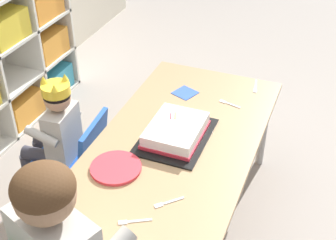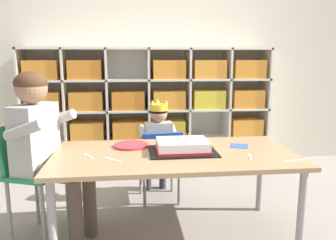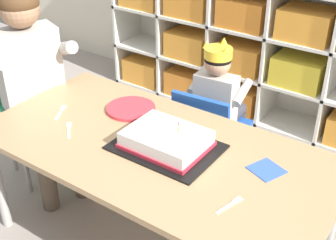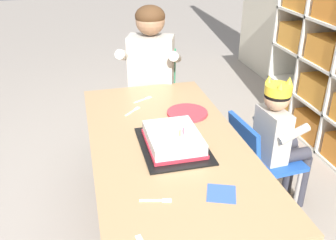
{
  "view_description": "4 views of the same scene",
  "coord_description": "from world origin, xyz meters",
  "px_view_note": "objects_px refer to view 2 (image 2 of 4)",
  "views": [
    {
      "loc": [
        -1.66,
        -0.61,
        1.93
      ],
      "look_at": [
        0.01,
        0.04,
        0.67
      ],
      "focal_mm": 50.79,
      "sensor_mm": 36.0,
      "label": 1
    },
    {
      "loc": [
        -0.26,
        -1.99,
        1.13
      ],
      "look_at": [
        -0.03,
        0.09,
        0.74
      ],
      "focal_mm": 36.27,
      "sensor_mm": 36.0,
      "label": 2
    },
    {
      "loc": [
        0.92,
        -1.22,
        1.57
      ],
      "look_at": [
        0.03,
        0.06,
        0.66
      ],
      "focal_mm": 48.31,
      "sensor_mm": 36.0,
      "label": 3
    },
    {
      "loc": [
        1.53,
        -0.37,
        1.48
      ],
      "look_at": [
        -0.03,
        0.01,
        0.65
      ],
      "focal_mm": 39.93,
      "sensor_mm": 36.0,
      "label": 4
    }
  ],
  "objects_px": {
    "classroom_chair_adult_side": "(30,168)",
    "fork_at_table_front_edge": "(88,156)",
    "classroom_chair_blue": "(160,159)",
    "birthday_cake_on_tray": "(182,147)",
    "child_with_crown": "(158,137)",
    "fork_by_napkin": "(293,161)",
    "activity_table": "(175,161)",
    "paper_plate_stack": "(131,145)",
    "fork_scattered_mid_table": "(112,160)",
    "fork_near_child_seat": "(250,157)",
    "adult_helper_seated": "(44,138)"
  },
  "relations": [
    {
      "from": "activity_table",
      "to": "classroom_chair_adult_side",
      "type": "distance_m",
      "value": 0.91
    },
    {
      "from": "classroom_chair_adult_side",
      "to": "fork_near_child_seat",
      "type": "bearing_deg",
      "value": -80.27
    },
    {
      "from": "classroom_chair_blue",
      "to": "fork_near_child_seat",
      "type": "xyz_separation_m",
      "value": [
        0.47,
        -0.67,
        0.2
      ]
    },
    {
      "from": "birthday_cake_on_tray",
      "to": "child_with_crown",
      "type": "bearing_deg",
      "value": 99.41
    },
    {
      "from": "activity_table",
      "to": "paper_plate_stack",
      "type": "xyz_separation_m",
      "value": [
        -0.27,
        0.18,
        0.06
      ]
    },
    {
      "from": "birthday_cake_on_tray",
      "to": "fork_at_table_front_edge",
      "type": "distance_m",
      "value": 0.57
    },
    {
      "from": "child_with_crown",
      "to": "classroom_chair_adult_side",
      "type": "relative_size",
      "value": 1.11
    },
    {
      "from": "adult_helper_seated",
      "to": "fork_near_child_seat",
      "type": "relative_size",
      "value": 8.56
    },
    {
      "from": "fork_at_table_front_edge",
      "to": "birthday_cake_on_tray",
      "type": "bearing_deg",
      "value": 64.24
    },
    {
      "from": "fork_scattered_mid_table",
      "to": "fork_near_child_seat",
      "type": "distance_m",
      "value": 0.8
    },
    {
      "from": "paper_plate_stack",
      "to": "activity_table",
      "type": "bearing_deg",
      "value": -34.12
    },
    {
      "from": "classroom_chair_blue",
      "to": "fork_near_child_seat",
      "type": "distance_m",
      "value": 0.85
    },
    {
      "from": "classroom_chair_adult_side",
      "to": "fork_near_child_seat",
      "type": "relative_size",
      "value": 5.95
    },
    {
      "from": "classroom_chair_blue",
      "to": "fork_scattered_mid_table",
      "type": "xyz_separation_m",
      "value": [
        -0.33,
        -0.64,
        0.2
      ]
    },
    {
      "from": "child_with_crown",
      "to": "birthday_cake_on_tray",
      "type": "distance_m",
      "value": 0.63
    },
    {
      "from": "adult_helper_seated",
      "to": "fork_by_napkin",
      "type": "xyz_separation_m",
      "value": [
        1.43,
        -0.31,
        -0.1
      ]
    },
    {
      "from": "activity_table",
      "to": "adult_helper_seated",
      "type": "bearing_deg",
      "value": 174.82
    },
    {
      "from": "fork_scattered_mid_table",
      "to": "fork_near_child_seat",
      "type": "height_order",
      "value": "same"
    },
    {
      "from": "birthday_cake_on_tray",
      "to": "fork_near_child_seat",
      "type": "distance_m",
      "value": 0.41
    },
    {
      "from": "fork_scattered_mid_table",
      "to": "fork_near_child_seat",
      "type": "relative_size",
      "value": 0.84
    },
    {
      "from": "birthday_cake_on_tray",
      "to": "fork_by_napkin",
      "type": "relative_size",
      "value": 3.0
    },
    {
      "from": "activity_table",
      "to": "paper_plate_stack",
      "type": "distance_m",
      "value": 0.33
    },
    {
      "from": "fork_near_child_seat",
      "to": "fork_at_table_front_edge",
      "type": "bearing_deg",
      "value": -83.28
    },
    {
      "from": "child_with_crown",
      "to": "fork_by_napkin",
      "type": "distance_m",
      "value": 1.12
    },
    {
      "from": "activity_table",
      "to": "fork_near_child_seat",
      "type": "xyz_separation_m",
      "value": [
        0.43,
        -0.14,
        0.05
      ]
    },
    {
      "from": "activity_table",
      "to": "fork_by_napkin",
      "type": "bearing_deg",
      "value": -20.09
    },
    {
      "from": "fork_near_child_seat",
      "to": "fork_at_table_front_edge",
      "type": "xyz_separation_m",
      "value": [
        -0.95,
        0.12,
        0.0
      ]
    },
    {
      "from": "classroom_chair_blue",
      "to": "classroom_chair_adult_side",
      "type": "bearing_deg",
      "value": 21.58
    },
    {
      "from": "classroom_chair_blue",
      "to": "fork_near_child_seat",
      "type": "relative_size",
      "value": 4.8
    },
    {
      "from": "activity_table",
      "to": "paper_plate_stack",
      "type": "height_order",
      "value": "paper_plate_stack"
    },
    {
      "from": "fork_at_table_front_edge",
      "to": "classroom_chair_blue",
      "type": "bearing_deg",
      "value": 109.81
    },
    {
      "from": "adult_helper_seated",
      "to": "paper_plate_stack",
      "type": "relative_size",
      "value": 4.62
    },
    {
      "from": "child_with_crown",
      "to": "fork_scattered_mid_table",
      "type": "relative_size",
      "value": 7.87
    },
    {
      "from": "fork_at_table_front_edge",
      "to": "fork_scattered_mid_table",
      "type": "bearing_deg",
      "value": 29.13
    },
    {
      "from": "child_with_crown",
      "to": "fork_near_child_seat",
      "type": "height_order",
      "value": "child_with_crown"
    },
    {
      "from": "classroom_chair_adult_side",
      "to": "fork_scattered_mid_table",
      "type": "bearing_deg",
      "value": -92.3
    },
    {
      "from": "birthday_cake_on_tray",
      "to": "fork_near_child_seat",
      "type": "height_order",
      "value": "birthday_cake_on_tray"
    },
    {
      "from": "classroom_chair_blue",
      "to": "birthday_cake_on_tray",
      "type": "relative_size",
      "value": 1.42
    },
    {
      "from": "birthday_cake_on_tray",
      "to": "fork_scattered_mid_table",
      "type": "distance_m",
      "value": 0.45
    },
    {
      "from": "classroom_chair_blue",
      "to": "fork_at_table_front_edge",
      "type": "xyz_separation_m",
      "value": [
        -0.47,
        -0.55,
        0.2
      ]
    },
    {
      "from": "classroom_chair_blue",
      "to": "fork_near_child_seat",
      "type": "height_order",
      "value": "classroom_chair_blue"
    },
    {
      "from": "classroom_chair_adult_side",
      "to": "fork_at_table_front_edge",
      "type": "xyz_separation_m",
      "value": [
        0.38,
        -0.13,
        0.11
      ]
    },
    {
      "from": "fork_by_napkin",
      "to": "activity_table",
      "type": "bearing_deg",
      "value": 149.96
    },
    {
      "from": "adult_helper_seated",
      "to": "fork_at_table_front_edge",
      "type": "height_order",
      "value": "adult_helper_seated"
    },
    {
      "from": "classroom_chair_adult_side",
      "to": "paper_plate_stack",
      "type": "xyz_separation_m",
      "value": [
        0.63,
        0.07,
        0.11
      ]
    },
    {
      "from": "activity_table",
      "to": "fork_scattered_mid_table",
      "type": "xyz_separation_m",
      "value": [
        -0.38,
        -0.11,
        0.05
      ]
    },
    {
      "from": "child_with_crown",
      "to": "paper_plate_stack",
      "type": "bearing_deg",
      "value": 60.44
    },
    {
      "from": "classroom_chair_adult_side",
      "to": "fork_near_child_seat",
      "type": "height_order",
      "value": "classroom_chair_adult_side"
    },
    {
      "from": "birthday_cake_on_tray",
      "to": "paper_plate_stack",
      "type": "bearing_deg",
      "value": 152.73
    },
    {
      "from": "classroom_chair_adult_side",
      "to": "fork_at_table_front_edge",
      "type": "relative_size",
      "value": 6.0
    }
  ]
}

